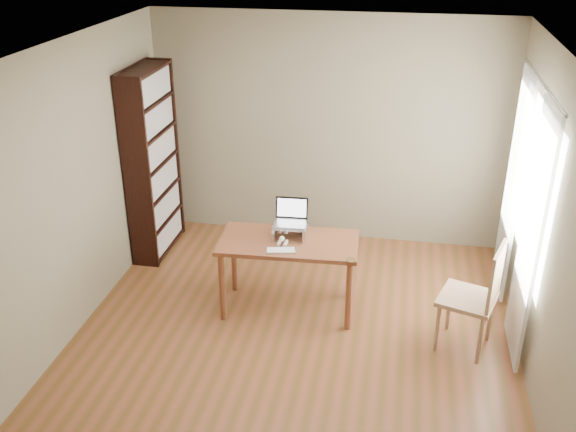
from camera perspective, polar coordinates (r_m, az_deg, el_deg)
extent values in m
cube|color=brown|center=(5.91, 0.33, -11.46)|extent=(4.00, 4.50, 0.02)
cube|color=silver|center=(4.81, 0.41, 14.34)|extent=(4.00, 4.50, 0.02)
cube|color=#776C50|center=(7.31, 3.57, 7.59)|extent=(4.00, 0.02, 2.60)
cube|color=#776C50|center=(3.38, -6.80, -16.29)|extent=(4.00, 0.02, 2.60)
cube|color=#776C50|center=(5.89, -19.26, 1.64)|extent=(0.02, 4.50, 2.60)
cube|color=#776C50|center=(5.29, 22.34, -1.63)|extent=(0.02, 4.50, 2.60)
cube|color=white|center=(5.96, 20.93, 2.70)|extent=(0.01, 1.80, 1.40)
cube|color=black|center=(6.83, -13.31, 3.39)|extent=(0.30, 0.04, 2.10)
cube|color=black|center=(7.57, -10.79, 5.82)|extent=(0.30, 0.04, 2.10)
cube|color=black|center=(7.25, -13.02, 4.72)|extent=(0.02, 0.90, 2.10)
cube|color=black|center=(7.61, -11.30, -2.53)|extent=(0.30, 0.84, 0.02)
cube|color=black|center=(7.52, -11.20, -1.41)|extent=(0.20, 0.78, 0.28)
cube|color=black|center=(7.46, -11.52, -0.22)|extent=(0.30, 0.84, 0.03)
cube|color=black|center=(7.37, -11.42, 0.95)|extent=(0.20, 0.78, 0.28)
cube|color=black|center=(7.32, -11.75, 2.18)|extent=(0.30, 0.84, 0.02)
cube|color=black|center=(7.24, -11.65, 3.40)|extent=(0.20, 0.78, 0.28)
cube|color=black|center=(7.19, -11.99, 4.66)|extent=(0.30, 0.84, 0.02)
cube|color=black|center=(7.12, -11.89, 5.93)|extent=(0.20, 0.78, 0.28)
cube|color=black|center=(7.08, -12.23, 7.23)|extent=(0.30, 0.84, 0.02)
cube|color=black|center=(7.02, -12.13, 8.54)|extent=(0.20, 0.78, 0.28)
cube|color=black|center=(6.99, -12.49, 9.88)|extent=(0.30, 0.84, 0.02)
cube|color=black|center=(6.93, -12.39, 11.23)|extent=(0.20, 0.78, 0.28)
cube|color=black|center=(6.91, -12.76, 12.59)|extent=(0.30, 0.84, 0.03)
cube|color=silver|center=(5.55, 20.75, -1.79)|extent=(0.03, 0.70, 2.20)
cube|color=silver|center=(6.54, 19.39, 2.56)|extent=(0.03, 0.70, 2.20)
cylinder|color=silver|center=(5.69, 21.72, 10.93)|extent=(0.03, 1.90, 0.03)
cube|color=brown|center=(6.01, 0.05, -2.37)|extent=(1.33, 0.72, 0.04)
cylinder|color=brown|center=(6.54, -4.64, -3.75)|extent=(0.06, 0.06, 0.71)
cylinder|color=brown|center=(6.36, 5.75, -4.70)|extent=(0.06, 0.06, 0.71)
cylinder|color=brown|center=(6.10, -5.92, -6.14)|extent=(0.06, 0.06, 0.71)
cylinder|color=brown|center=(5.91, 5.26, -7.26)|extent=(0.06, 0.06, 0.71)
cube|color=silver|center=(6.07, -1.16, -1.24)|extent=(0.03, 0.25, 0.12)
cube|color=silver|center=(6.02, 1.54, -1.46)|extent=(0.03, 0.25, 0.12)
cube|color=silver|center=(6.02, 0.19, -0.79)|extent=(0.32, 0.25, 0.01)
cube|color=silver|center=(6.01, 0.19, -0.67)|extent=(0.32, 0.23, 0.02)
cube|color=black|center=(6.07, 0.40, 0.75)|extent=(0.31, 0.06, 0.20)
cube|color=white|center=(6.07, 0.39, 0.73)|extent=(0.28, 0.05, 0.17)
cube|color=silver|center=(5.81, -0.63, -3.10)|extent=(0.29, 0.17, 0.02)
cube|color=silver|center=(5.81, -0.64, -3.02)|extent=(0.27, 0.15, 0.00)
cylinder|color=brown|center=(5.70, 5.62, -3.92)|extent=(0.09, 0.09, 0.01)
ellipsoid|color=#483E39|center=(6.07, -0.11, -1.11)|extent=(0.18, 0.41, 0.14)
ellipsoid|color=#483E39|center=(6.17, 0.08, -0.71)|extent=(0.16, 0.17, 0.13)
ellipsoid|color=#483E39|center=(5.90, -0.46, -1.74)|extent=(0.11, 0.10, 0.10)
ellipsoid|color=white|center=(5.95, -0.38, -1.89)|extent=(0.10, 0.10, 0.09)
sphere|color=white|center=(5.88, -0.52, -2.03)|extent=(0.05, 0.05, 0.05)
cone|color=#483E39|center=(5.89, -0.72, -1.29)|extent=(0.03, 0.04, 0.05)
cone|color=#483E39|center=(5.88, -0.18, -1.34)|extent=(0.03, 0.04, 0.05)
cylinder|color=white|center=(5.93, -0.76, -2.40)|extent=(0.03, 0.10, 0.03)
cylinder|color=white|center=(5.92, -0.19, -2.45)|extent=(0.03, 0.10, 0.03)
cylinder|color=#483E39|center=(6.20, 0.93, -1.05)|extent=(0.14, 0.22, 0.03)
cube|color=tan|center=(5.83, 15.65, -7.09)|extent=(0.58, 0.58, 0.04)
cylinder|color=tan|center=(5.79, 13.62, -10.01)|extent=(0.04, 0.04, 0.49)
cylinder|color=tan|center=(5.83, 17.33, -10.23)|extent=(0.04, 0.04, 0.49)
cylinder|color=tan|center=(6.10, 13.52, -8.00)|extent=(0.04, 0.04, 0.49)
cylinder|color=tan|center=(6.14, 17.02, -8.22)|extent=(0.04, 0.04, 0.49)
cube|color=tan|center=(5.72, 18.05, -4.90)|extent=(0.16, 0.43, 0.55)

